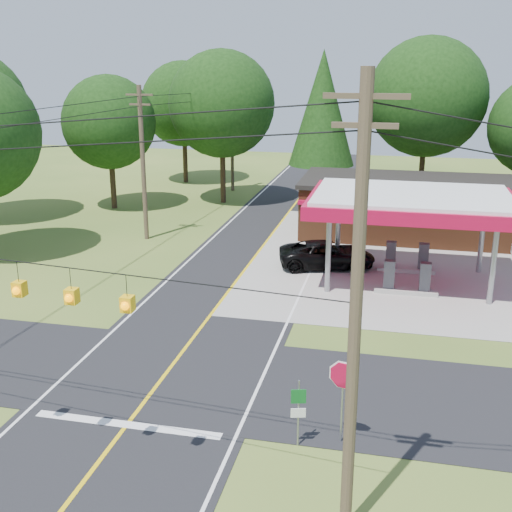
# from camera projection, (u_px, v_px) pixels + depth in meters

# --- Properties ---
(ground) EXTENTS (120.00, 120.00, 0.00)m
(ground) POSITION_uv_depth(u_px,v_px,m) (165.00, 375.00, 24.59)
(ground) COLOR #426022
(ground) RESTS_ON ground
(main_highway) EXTENTS (8.00, 120.00, 0.02)m
(main_highway) POSITION_uv_depth(u_px,v_px,m) (165.00, 375.00, 24.59)
(main_highway) COLOR black
(main_highway) RESTS_ON ground
(cross_road) EXTENTS (70.00, 7.00, 0.02)m
(cross_road) POSITION_uv_depth(u_px,v_px,m) (165.00, 375.00, 24.59)
(cross_road) COLOR black
(cross_road) RESTS_ON ground
(lane_center_yellow) EXTENTS (0.15, 110.00, 0.00)m
(lane_center_yellow) POSITION_uv_depth(u_px,v_px,m) (165.00, 374.00, 24.59)
(lane_center_yellow) COLOR yellow
(lane_center_yellow) RESTS_ON main_highway
(gas_canopy) EXTENTS (10.60, 7.40, 4.88)m
(gas_canopy) POSITION_uv_depth(u_px,v_px,m) (411.00, 205.00, 33.54)
(gas_canopy) COLOR gray
(gas_canopy) RESTS_ON ground
(convenience_store) EXTENTS (16.40, 7.55, 3.80)m
(convenience_store) POSITION_uv_depth(u_px,v_px,m) (423.00, 208.00, 43.33)
(convenience_store) COLOR brown
(convenience_store) RESTS_ON ground
(utility_pole_near_right) EXTENTS (1.80, 0.30, 11.50)m
(utility_pole_near_right) POSITION_uv_depth(u_px,v_px,m) (355.00, 317.00, 14.73)
(utility_pole_near_right) COLOR #473828
(utility_pole_near_right) RESTS_ON ground
(utility_pole_far_left) EXTENTS (1.80, 0.30, 10.00)m
(utility_pole_far_left) POSITION_uv_depth(u_px,v_px,m) (143.00, 161.00, 41.49)
(utility_pole_far_left) COLOR #473828
(utility_pole_far_left) RESTS_ON ground
(utility_pole_north) EXTENTS (0.30, 0.30, 9.50)m
(utility_pole_north) POSITION_uv_depth(u_px,v_px,m) (232.00, 138.00, 57.14)
(utility_pole_north) COLOR #473828
(utility_pole_north) RESTS_ON ground
(overhead_beacons) EXTENTS (17.04, 2.04, 1.03)m
(overhead_beacons) POSITION_uv_depth(u_px,v_px,m) (43.00, 268.00, 17.37)
(overhead_beacons) COLOR black
(overhead_beacons) RESTS_ON ground
(treeline_backdrop) EXTENTS (70.27, 51.59, 13.30)m
(treeline_backdrop) POSITION_uv_depth(u_px,v_px,m) (293.00, 120.00, 44.56)
(treeline_backdrop) COLOR #332316
(treeline_backdrop) RESTS_ON ground
(suv_car) EXTENTS (6.65, 6.65, 1.53)m
(suv_car) POSITION_uv_depth(u_px,v_px,m) (327.00, 255.00, 36.93)
(suv_car) COLOR black
(suv_car) RESTS_ON ground
(octagonal_stop_sign) EXTENTS (0.94, 0.29, 2.83)m
(octagonal_stop_sign) POSITION_uv_depth(u_px,v_px,m) (343.00, 382.00, 19.68)
(octagonal_stop_sign) COLOR gray
(octagonal_stop_sign) RESTS_ON ground
(route_sign_post) EXTENTS (0.46, 0.15, 2.28)m
(route_sign_post) POSITION_uv_depth(u_px,v_px,m) (298.00, 408.00, 19.71)
(route_sign_post) COLOR gray
(route_sign_post) RESTS_ON ground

